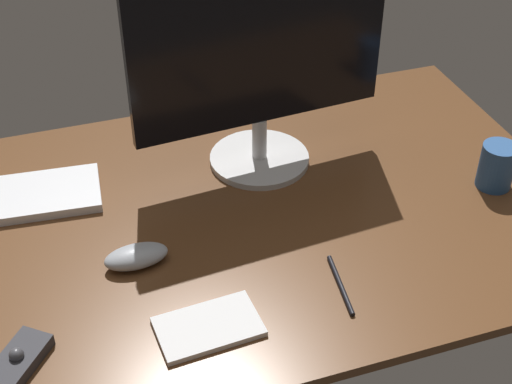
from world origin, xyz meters
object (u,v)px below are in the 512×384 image
at_px(media_remote, 10,371).
at_px(notepad, 208,327).
at_px(coffee_mug, 497,166).
at_px(computer_mouse, 136,256).
at_px(monitor, 260,65).
at_px(pen, 340,285).

bearing_deg(media_remote, notepad, -52.07).
height_order(media_remote, coffee_mug, coffee_mug).
relative_size(computer_mouse, coffee_mug, 1.21).
distance_m(monitor, media_remote, 0.72).
xyz_separation_m(coffee_mug, notepad, (-0.66, -0.19, -0.04)).
height_order(monitor, media_remote, monitor).
bearing_deg(pen, media_remote, 99.01).
bearing_deg(notepad, computer_mouse, 112.96).
distance_m(monitor, coffee_mug, 0.52).
bearing_deg(monitor, pen, -92.56).
distance_m(coffee_mug, notepad, 0.68).
height_order(media_remote, pen, media_remote).
xyz_separation_m(monitor, notepad, (-0.23, -0.42, -0.22)).
relative_size(coffee_mug, notepad, 0.56).
xyz_separation_m(coffee_mug, pen, (-0.41, -0.17, -0.04)).
xyz_separation_m(media_remote, pen, (0.55, 0.02, -0.01)).
relative_size(monitor, pen, 3.65).
distance_m(monitor, computer_mouse, 0.44).
bearing_deg(media_remote, monitor, -13.68).
height_order(monitor, computer_mouse, monitor).
bearing_deg(coffee_mug, pen, -157.38).
bearing_deg(monitor, coffee_mug, -32.79).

